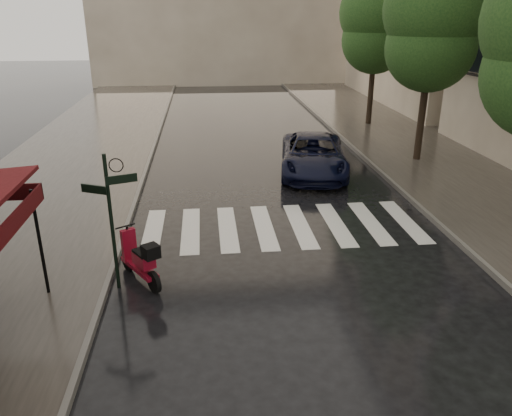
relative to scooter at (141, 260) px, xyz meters
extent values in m
plane|color=black|center=(0.70, -3.19, -0.55)|extent=(120.00, 120.00, 0.00)
cube|color=#38332D|center=(-3.80, 8.81, -0.49)|extent=(6.00, 60.00, 0.12)
cube|color=#38332D|center=(10.95, 8.81, -0.49)|extent=(5.50, 60.00, 0.12)
cube|color=#595651|center=(-0.75, 8.81, -0.47)|extent=(0.12, 60.00, 0.16)
cube|color=#595651|center=(8.15, 8.81, -0.47)|extent=(0.12, 60.00, 0.16)
cube|color=silver|center=(0.00, 2.81, -0.54)|extent=(0.50, 3.20, 0.01)
cube|color=silver|center=(1.05, 2.81, -0.54)|extent=(0.50, 3.20, 0.01)
cube|color=silver|center=(2.10, 2.81, -0.54)|extent=(0.50, 3.20, 0.01)
cube|color=silver|center=(3.15, 2.81, -0.54)|extent=(0.50, 3.20, 0.01)
cube|color=silver|center=(4.20, 2.81, -0.54)|extent=(0.50, 3.20, 0.01)
cube|color=silver|center=(5.25, 2.81, -0.54)|extent=(0.50, 3.20, 0.01)
cube|color=silver|center=(6.30, 2.81, -0.54)|extent=(0.50, 3.20, 0.01)
cube|color=silver|center=(7.35, 2.81, -0.54)|extent=(0.50, 3.20, 0.01)
cylinder|color=black|center=(-1.95, -0.44, 0.75)|extent=(0.07, 0.07, 2.35)
cylinder|color=black|center=(-0.50, -0.19, 1.00)|extent=(0.08, 0.08, 3.10)
cube|color=black|center=(-0.20, -0.19, 2.00)|extent=(0.62, 0.26, 0.18)
cube|color=black|center=(-0.78, -0.19, 1.80)|extent=(0.56, 0.29, 0.18)
cylinder|color=black|center=(10.20, 8.81, 1.81)|extent=(0.28, 0.28, 4.48)
sphere|color=#163714|center=(10.20, 8.81, 3.97)|extent=(3.40, 3.40, 3.40)
sphere|color=#163714|center=(10.20, 8.81, 5.33)|extent=(3.80, 3.80, 3.80)
cylinder|color=black|center=(10.40, 15.81, 1.75)|extent=(0.28, 0.28, 4.37)
sphere|color=#163714|center=(10.40, 15.81, 3.86)|extent=(3.40, 3.40, 3.40)
sphere|color=#163714|center=(10.40, 15.81, 5.19)|extent=(3.80, 3.80, 3.80)
cylinder|color=black|center=(0.32, -0.49, -0.30)|extent=(0.36, 0.48, 0.50)
cylinder|color=black|center=(-0.39, 0.60, -0.30)|extent=(0.36, 0.48, 0.50)
cube|color=maroon|center=(-0.05, 0.08, -0.22)|extent=(0.98, 1.29, 0.10)
cube|color=maroon|center=(0.09, -0.14, 0.10)|extent=(0.57, 0.65, 0.29)
cube|color=maroon|center=(-0.30, 0.47, 0.18)|extent=(0.35, 0.29, 0.78)
cylinder|color=black|center=(-0.36, 0.56, 0.62)|extent=(0.42, 0.29, 0.04)
cube|color=black|center=(0.30, -0.47, 0.44)|extent=(0.45, 0.44, 0.29)
imported|color=black|center=(5.62, 7.74, 0.16)|extent=(3.19, 5.47, 1.43)
camera|label=1|loc=(1.55, -10.24, 5.24)|focal=35.00mm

